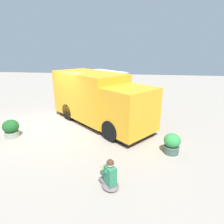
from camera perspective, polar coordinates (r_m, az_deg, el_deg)
The scene contains 6 objects.
ground_plane at distance 9.56m, azimuth -17.35°, elevation -4.01°, with size 40.00×40.00×0.00m, color gray.
food_truck at distance 9.17m, azimuth -4.06°, elevation 3.67°, with size 5.57×5.07×2.44m.
person_customer at distance 5.27m, azimuth -0.72°, elevation -18.98°, with size 0.70×0.74×0.86m.
planter_flowering_near at distance 8.91m, azimuth -28.24°, elevation -4.40°, with size 0.64×0.64×0.76m.
planter_flowering_far at distance 7.03m, azimuth 17.69°, elevation -9.03°, with size 0.58×0.58×0.74m.
trash_bin at distance 13.16m, azimuth 3.25°, elevation 5.08°, with size 0.55×0.55×0.93m.
Camera 1 is at (-4.01, 7.93, 3.53)m, focal length 30.20 mm.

